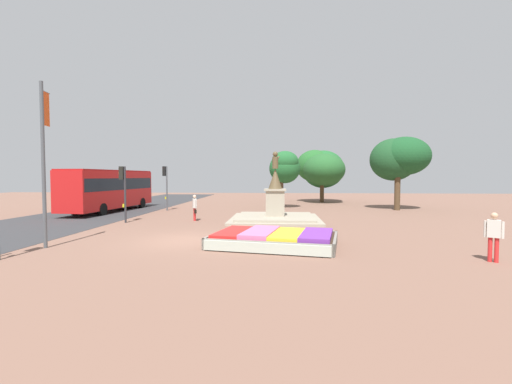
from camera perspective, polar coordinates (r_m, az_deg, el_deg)
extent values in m
plane|color=brown|center=(15.65, -11.47, -7.87)|extent=(87.76, 87.76, 0.00)
cube|color=#38281C|center=(14.19, 3.02, -8.06)|extent=(5.29, 3.89, 0.42)
cube|color=gray|center=(12.68, 1.56, -9.24)|extent=(4.93, 1.06, 0.46)
cube|color=gray|center=(15.69, 4.19, -6.95)|extent=(4.93, 1.06, 0.46)
cube|color=gray|center=(14.87, -6.35, -7.50)|extent=(0.72, 3.19, 0.46)
cube|color=gray|center=(13.90, 13.06, -8.26)|extent=(0.72, 3.19, 0.46)
cube|color=red|center=(14.58, -3.67, -6.67)|extent=(1.67, 3.00, 0.13)
cube|color=#D86699|center=(14.26, 0.74, -6.75)|extent=(1.67, 3.00, 0.20)
cube|color=yellow|center=(14.03, 5.34, -7.02)|extent=(1.67, 3.00, 0.14)
cube|color=#72339E|center=(13.89, 10.06, -7.07)|extent=(1.67, 3.00, 0.18)
cube|color=#B2BCAD|center=(12.63, 1.51, -9.29)|extent=(4.70, 1.11, 0.37)
cube|color=gray|center=(22.29, 3.21, -4.52)|extent=(5.73, 5.73, 0.14)
cube|color=gray|center=(22.27, 3.21, -4.15)|extent=(4.90, 4.90, 0.14)
cube|color=#9E937F|center=(22.18, 3.22, -1.88)|extent=(1.18, 1.18, 1.63)
cube|color=#9E937F|center=(22.13, 3.22, 0.37)|extent=(1.40, 1.40, 0.12)
cone|color=brown|center=(22.12, 3.23, 2.22)|extent=(0.89, 0.89, 1.31)
cylinder|color=brown|center=(22.14, 3.23, 4.91)|extent=(0.38, 0.38, 0.76)
sphere|color=brown|center=(22.16, 3.24, 6.32)|extent=(0.33, 0.33, 0.33)
cylinder|color=brown|center=(22.35, 3.53, 5.27)|extent=(0.35, 0.53, 0.60)
cylinder|color=#2D2D33|center=(22.34, -20.97, -0.42)|extent=(0.12, 0.12, 3.44)
cube|color=black|center=(22.37, -21.51, 2.96)|extent=(0.28, 0.31, 0.80)
cylinder|color=#4B0808|center=(22.41, -21.86, 3.64)|extent=(0.05, 0.14, 0.14)
cylinder|color=yellow|center=(22.41, -21.84, 2.96)|extent=(0.05, 0.14, 0.14)
cylinder|color=#0D4211|center=(22.41, -21.83, 2.27)|extent=(0.05, 0.14, 0.14)
cube|color=gold|center=(22.41, -21.19, -2.13)|extent=(0.12, 0.17, 0.20)
cylinder|color=#4C5156|center=(29.38, -14.64, 0.58)|extent=(0.12, 0.12, 3.67)
cube|color=black|center=(29.42, -15.04, 3.37)|extent=(0.25, 0.29, 0.80)
cylinder|color=red|center=(29.46, -15.30, 3.89)|extent=(0.04, 0.14, 0.14)
cylinder|color=#543E08|center=(29.46, -15.30, 3.37)|extent=(0.04, 0.14, 0.14)
cylinder|color=#0D4211|center=(29.45, -15.29, 2.85)|extent=(0.04, 0.14, 0.14)
cube|color=gold|center=(29.44, -14.81, -0.96)|extent=(0.11, 0.16, 0.20)
cylinder|color=#4C5156|center=(15.82, -31.92, 3.78)|extent=(0.14, 0.14, 6.53)
cube|color=#D84C19|center=(16.31, -31.60, 11.72)|extent=(0.09, 0.48, 1.34)
cylinder|color=#4C5156|center=(16.44, -31.66, 14.02)|extent=(0.12, 0.62, 0.03)
cube|color=red|center=(30.06, -23.18, 0.42)|extent=(3.10, 10.31, 2.89)
cube|color=black|center=(30.05, -23.20, 1.24)|extent=(3.09, 10.01, 0.93)
cube|color=#9F1414|center=(30.05, -23.23, 3.27)|extent=(3.03, 10.11, 0.10)
cylinder|color=black|center=(33.52, -21.79, -1.66)|extent=(0.35, 0.92, 0.90)
cylinder|color=black|center=(32.51, -18.50, -1.74)|extent=(0.35, 0.92, 0.90)
cylinder|color=black|center=(28.41, -27.92, -2.51)|extent=(0.35, 0.92, 0.90)
cylinder|color=black|center=(27.20, -24.25, -2.65)|extent=(0.35, 0.92, 0.90)
cylinder|color=red|center=(22.37, -10.22, -3.64)|extent=(0.13, 0.13, 0.83)
cylinder|color=red|center=(22.20, -10.15, -3.69)|extent=(0.13, 0.13, 0.83)
cube|color=beige|center=(22.22, -10.20, -1.86)|extent=(0.35, 0.44, 0.59)
cylinder|color=beige|center=(22.46, -10.30, -1.88)|extent=(0.09, 0.09, 0.56)
cylinder|color=beige|center=(21.99, -10.11, -1.98)|extent=(0.09, 0.09, 0.56)
sphere|color=beige|center=(22.19, -10.21, -0.75)|extent=(0.21, 0.21, 0.21)
cube|color=black|center=(21.97, -10.07, -3.21)|extent=(0.22, 0.30, 0.22)
cylinder|color=red|center=(13.87, 35.18, -7.92)|extent=(0.13, 0.13, 0.82)
cylinder|color=red|center=(13.87, 34.43, -7.90)|extent=(0.13, 0.13, 0.82)
cube|color=beige|center=(13.77, 34.88, -5.03)|extent=(0.44, 0.39, 0.58)
cylinder|color=beige|center=(13.77, 35.88, -5.18)|extent=(0.09, 0.09, 0.55)
cylinder|color=beige|center=(13.77, 33.88, -5.12)|extent=(0.09, 0.09, 0.55)
sphere|color=tan|center=(13.72, 34.93, -3.26)|extent=(0.21, 0.21, 0.21)
cylinder|color=#4C3823|center=(31.06, 22.49, 0.05)|extent=(0.47, 0.47, 3.12)
ellipsoid|color=#194A24|center=(31.85, 23.48, 5.52)|extent=(4.27, 4.13, 3.26)
ellipsoid|color=#1C4824|center=(31.75, 21.93, 5.03)|extent=(3.94, 3.65, 3.62)
cylinder|color=#4C3823|center=(38.19, 10.93, -0.17)|extent=(0.45, 0.45, 2.03)
ellipsoid|color=#245828|center=(37.19, 11.29, 3.69)|extent=(4.42, 4.78, 3.39)
ellipsoid|color=#235C27|center=(38.81, 9.71, 4.31)|extent=(4.05, 4.16, 3.55)
ellipsoid|color=#205D2A|center=(39.23, 11.11, 3.74)|extent=(4.70, 4.85, 4.20)
cylinder|color=#4C3823|center=(30.69, 4.22, -0.22)|extent=(0.39, 0.39, 2.65)
ellipsoid|color=#205B2C|center=(30.41, 4.86, 5.09)|extent=(2.36, 2.02, 1.86)
ellipsoid|color=#1F592A|center=(30.86, 4.81, 3.96)|extent=(2.78, 2.90, 2.69)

